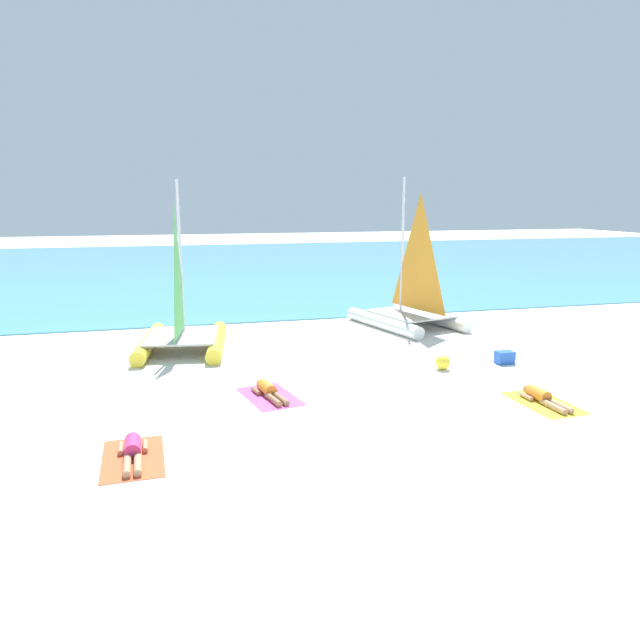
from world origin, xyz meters
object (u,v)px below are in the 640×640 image
(sunbather_right, at_px, (542,397))
(cooler_box, at_px, (505,357))
(sailboat_yellow, at_px, (182,326))
(towel_left, at_px, (133,458))
(towel_right, at_px, (543,403))
(sailboat_white, at_px, (409,305))
(beach_ball, at_px, (443,362))
(towel_middle, at_px, (270,396))
(sunbather_middle, at_px, (269,391))
(sunbather_left, at_px, (133,450))

(sunbather_right, distance_m, cooler_box, 3.35)
(sailboat_yellow, bearing_deg, cooler_box, -15.57)
(towel_left, relative_size, towel_right, 1.00)
(sailboat_white, height_order, beach_ball, sailboat_white)
(cooler_box, bearing_deg, towel_right, -106.81)
(sailboat_yellow, relative_size, towel_middle, 2.78)
(sailboat_white, bearing_deg, sunbather_middle, -149.39)
(sunbather_left, xyz_separation_m, towel_middle, (3.03, 2.72, -0.13))
(cooler_box, bearing_deg, sunbather_left, -158.88)
(sailboat_yellow, relative_size, sunbather_left, 3.37)
(sunbather_middle, bearing_deg, sunbather_right, -30.73)
(sunbather_left, xyz_separation_m, sunbather_right, (9.13, 0.71, 0.00))
(sailboat_yellow, distance_m, sunbather_right, 10.71)
(sailboat_white, bearing_deg, beach_ball, -118.40)
(sunbather_left, relative_size, cooler_box, 3.13)
(sunbather_middle, bearing_deg, sunbather_left, -149.31)
(towel_left, bearing_deg, towel_right, 4.42)
(sunbather_left, distance_m, sunbather_middle, 4.10)
(towel_left, height_order, sunbather_right, sunbather_right)
(sunbather_right, xyz_separation_m, beach_ball, (-1.03, 3.07, 0.08))
(sailboat_yellow, height_order, cooler_box, sailboat_yellow)
(towel_middle, xyz_separation_m, beach_ball, (5.07, 1.06, 0.20))
(towel_left, height_order, towel_right, same)
(towel_right, distance_m, cooler_box, 3.42)
(towel_left, bearing_deg, beach_ball, 25.40)
(sunbather_middle, distance_m, sunbather_right, 6.46)
(sailboat_white, relative_size, beach_ball, 13.27)
(sailboat_white, distance_m, towel_right, 8.70)
(towel_right, bearing_deg, sunbather_middle, 160.71)
(sailboat_white, distance_m, sailboat_yellow, 8.43)
(towel_middle, height_order, cooler_box, cooler_box)
(sunbather_left, height_order, towel_middle, sunbather_left)
(towel_left, height_order, beach_ball, beach_ball)
(sunbather_right, bearing_deg, beach_ball, 105.53)
(towel_middle, xyz_separation_m, sunbather_right, (6.10, -2.01, 0.13))
(sunbather_left, distance_m, sunbather_right, 9.16)
(sunbather_left, height_order, cooler_box, cooler_box)
(sunbather_middle, height_order, towel_right, sunbather_middle)
(sailboat_white, height_order, sailboat_yellow, sailboat_white)
(sunbather_middle, bearing_deg, beach_ball, -0.90)
(towel_left, relative_size, cooler_box, 3.80)
(sunbather_left, xyz_separation_m, sunbather_middle, (3.02, 2.78, 0.00))
(towel_middle, relative_size, sunbather_right, 1.21)
(towel_right, relative_size, beach_ball, 4.60)
(sunbather_left, height_order, sunbather_middle, same)
(sailboat_white, height_order, sunbather_middle, sailboat_white)
(sunbather_left, bearing_deg, towel_right, 2.09)
(sailboat_yellow, height_order, sunbather_right, sailboat_yellow)
(sunbather_left, xyz_separation_m, towel_right, (9.14, 0.64, -0.13))
(towel_middle, bearing_deg, sunbather_right, -18.23)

